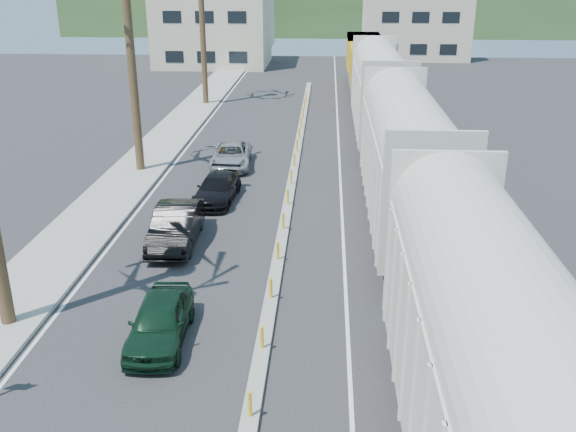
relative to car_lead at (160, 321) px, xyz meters
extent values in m
cube|color=gray|center=(-5.43, 19.57, -0.61)|extent=(3.00, 90.00, 0.15)
cube|color=black|center=(7.35, 22.57, -0.65)|extent=(0.12, 100.00, 0.06)
cube|color=black|center=(8.79, 22.57, -0.65)|extent=(0.12, 100.00, 0.06)
cube|color=gray|center=(3.07, 14.57, -0.61)|extent=(0.45, 60.00, 0.15)
cylinder|color=yellow|center=(3.07, -3.43, -0.18)|extent=(0.10, 0.10, 0.70)
cylinder|color=yellow|center=(3.07, -0.43, -0.18)|extent=(0.10, 0.10, 0.70)
cylinder|color=yellow|center=(3.07, 2.57, -0.18)|extent=(0.10, 0.10, 0.70)
cylinder|color=yellow|center=(3.07, 5.57, -0.18)|extent=(0.10, 0.10, 0.70)
cylinder|color=yellow|center=(3.07, 8.57, -0.18)|extent=(0.10, 0.10, 0.70)
cylinder|color=yellow|center=(3.07, 11.57, -0.18)|extent=(0.10, 0.10, 0.70)
cylinder|color=yellow|center=(3.07, 14.57, -0.18)|extent=(0.10, 0.10, 0.70)
cylinder|color=yellow|center=(3.07, 17.57, -0.18)|extent=(0.10, 0.10, 0.70)
cylinder|color=yellow|center=(3.07, 20.57, -0.18)|extent=(0.10, 0.10, 0.70)
cylinder|color=yellow|center=(3.07, 23.57, -0.18)|extent=(0.10, 0.10, 0.70)
cylinder|color=yellow|center=(3.07, 26.57, -0.18)|extent=(0.10, 0.10, 0.70)
cylinder|color=yellow|center=(3.07, 29.57, -0.18)|extent=(0.10, 0.10, 0.70)
cylinder|color=yellow|center=(3.07, 32.57, -0.18)|extent=(0.10, 0.10, 0.70)
cylinder|color=yellow|center=(3.07, 35.57, -0.18)|extent=(0.10, 0.10, 0.70)
cube|color=silver|center=(-3.73, 19.57, -0.68)|extent=(0.12, 90.00, 0.01)
cube|color=silver|center=(5.57, 19.57, -0.68)|extent=(0.12, 90.00, 0.01)
cube|color=beige|center=(8.07, -5.84, 2.02)|extent=(3.00, 12.88, 3.40)
cylinder|color=beige|center=(8.07, -5.84, 3.72)|extent=(2.90, 12.58, 2.90)
cube|color=beige|center=(8.07, 9.16, 2.02)|extent=(3.00, 12.88, 3.40)
cylinder|color=beige|center=(8.07, 9.16, 3.72)|extent=(2.90, 12.58, 2.90)
cube|color=black|center=(8.07, 9.16, -0.18)|extent=(2.60, 12.88, 1.00)
cube|color=beige|center=(8.07, 24.16, 2.02)|extent=(3.00, 12.88, 3.40)
cylinder|color=beige|center=(8.07, 24.16, 3.72)|extent=(2.90, 12.58, 2.90)
cube|color=black|center=(8.07, 24.16, -0.18)|extent=(2.60, 12.88, 1.00)
cube|color=#4C4C4F|center=(8.07, 40.16, 0.37)|extent=(3.00, 17.00, 0.50)
cube|color=#C18F12|center=(8.07, 39.16, 1.92)|extent=(2.70, 12.24, 2.60)
cube|color=#C18F12|center=(8.07, 45.94, 2.22)|extent=(3.00, 3.74, 3.20)
cube|color=black|center=(8.07, 40.16, -0.23)|extent=(2.60, 13.60, 0.90)
cylinder|color=brown|center=(-5.23, 16.57, 4.32)|extent=(0.44, 0.44, 10.00)
cylinder|color=brown|center=(-4.93, 34.57, 5.32)|extent=(0.44, 0.44, 12.00)
cube|color=beige|center=(-7.93, 56.57, 3.32)|extent=(12.00, 10.00, 8.00)
cube|color=beige|center=(-9.93, 72.57, 4.32)|extent=(14.00, 12.00, 10.00)
cube|color=beige|center=(15.07, 64.57, 2.82)|extent=(12.00, 10.00, 7.00)
imported|color=black|center=(0.00, 0.00, 0.00)|extent=(1.96, 4.15, 1.37)
imported|color=black|center=(-1.12, 7.11, 0.09)|extent=(1.98, 4.80, 1.54)
imported|color=black|center=(-0.31, 12.21, -0.07)|extent=(2.27, 4.48, 1.24)
imported|color=#AAADB0|center=(-0.46, 17.78, -0.05)|extent=(2.74, 4.83, 1.26)
camera|label=1|loc=(4.78, -16.19, 9.76)|focal=40.00mm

